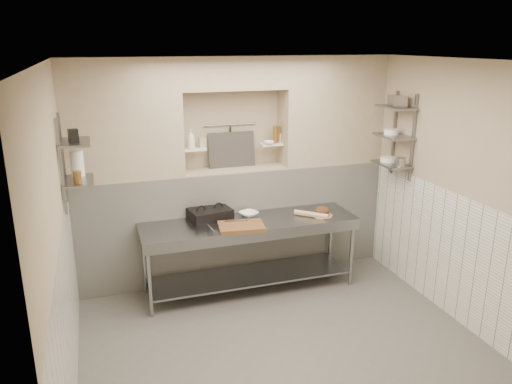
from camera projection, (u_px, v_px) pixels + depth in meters
name	position (u px, v px, depth m)	size (l,w,h in m)	color
floor	(282.00, 346.00, 5.14)	(4.00, 3.90, 0.10)	#5B5651
ceiling	(287.00, 55.00, 4.30)	(4.00, 3.90, 0.10)	silver
wall_left	(52.00, 239.00, 4.11)	(0.10, 3.90, 2.80)	tan
wall_right	(463.00, 194.00, 5.33)	(0.10, 3.90, 2.80)	tan
wall_back	(229.00, 165.00, 6.54)	(4.00, 0.10, 2.80)	tan
wall_front	(408.00, 321.00, 2.91)	(4.00, 0.10, 2.80)	tan
backwall_lower	(235.00, 222.00, 6.52)	(4.00, 0.40, 1.40)	white
alcove_sill	(234.00, 169.00, 6.31)	(1.30, 0.40, 0.02)	tan
backwall_pillar_left	(122.00, 120.00, 5.72)	(1.35, 0.40, 1.40)	tan
backwall_pillar_right	(331.00, 110.00, 6.51)	(1.35, 0.40, 1.40)	tan
backwall_header	(233.00, 73.00, 5.97)	(1.30, 0.40, 0.40)	tan
wainscot_left	(69.00, 313.00, 4.33)	(0.02, 3.90, 1.40)	white
wainscot_right	(450.00, 254.00, 5.52)	(0.02, 3.90, 1.40)	white
alcove_shelf_left	(194.00, 149.00, 6.08)	(0.28, 0.16, 0.03)	white
alcove_shelf_right	(271.00, 144.00, 6.38)	(0.28, 0.16, 0.03)	white
utensil_rail	(230.00, 125.00, 6.31)	(0.02, 0.02, 0.70)	gray
hanging_steel	(230.00, 138.00, 6.34)	(0.02, 0.02, 0.30)	black
splash_panel	(232.00, 150.00, 6.34)	(0.60, 0.02, 0.45)	#383330
shelf_rail_left_a	(63.00, 158.00, 5.16)	(0.03, 0.03, 0.95)	slate
shelf_rail_left_b	(61.00, 167.00, 4.79)	(0.03, 0.03, 0.95)	slate
wall_shelf_left_lower	(78.00, 181.00, 5.07)	(0.30, 0.50, 0.03)	slate
wall_shelf_left_upper	(74.00, 142.00, 4.96)	(0.30, 0.50, 0.03)	slate
shelf_rail_right_a	(394.00, 133.00, 6.32)	(0.03, 0.03, 1.05)	slate
shelf_rail_right_b	(413.00, 138.00, 5.95)	(0.03, 0.03, 1.05)	slate
wall_shelf_right_lower	(392.00, 164.00, 6.20)	(0.30, 0.50, 0.03)	slate
wall_shelf_right_mid	(394.00, 136.00, 6.10)	(0.30, 0.50, 0.03)	slate
wall_shelf_right_upper	(396.00, 107.00, 6.00)	(0.30, 0.50, 0.03)	slate
prep_table	(250.00, 241.00, 6.03)	(2.60, 0.70, 0.90)	gray
panini_press	(210.00, 214.00, 6.01)	(0.54, 0.43, 0.13)	black
cutting_board	(241.00, 227.00, 5.72)	(0.52, 0.36, 0.05)	brown
knife_blade	(236.00, 221.00, 5.83)	(0.27, 0.03, 0.01)	gray
tongs	(211.00, 228.00, 5.59)	(0.02, 0.02, 0.25)	gray
mixing_bowl	(249.00, 214.00, 6.13)	(0.22, 0.22, 0.05)	white
rolling_pin	(311.00, 214.00, 6.10)	(0.07, 0.07, 0.43)	#D6B481
bread_board	(322.00, 215.00, 6.14)	(0.25, 0.25, 0.01)	#D6B481
bread_loaf	(322.00, 211.00, 6.12)	(0.18, 0.18, 0.11)	#4C2D19
bottle_soap	(191.00, 139.00, 6.00)	(0.09, 0.09, 0.24)	white
jar_alcove	(202.00, 143.00, 6.10)	(0.08, 0.08, 0.12)	tan
bowl_alcove	(269.00, 143.00, 6.30)	(0.13, 0.13, 0.04)	white
condiment_a	(278.00, 134.00, 6.40)	(0.06, 0.06, 0.22)	brown
condiment_b	(275.00, 135.00, 6.35)	(0.05, 0.05, 0.22)	brown
condiment_c	(279.00, 138.00, 6.43)	(0.07, 0.07, 0.11)	white
jug_left	(77.00, 163.00, 5.17)	(0.14, 0.14, 0.27)	white
jar_left	(77.00, 177.00, 4.93)	(0.08, 0.08, 0.12)	brown
box_left_upper	(73.00, 136.00, 4.88)	(0.09, 0.09, 0.13)	black
bowl_right	(388.00, 159.00, 6.26)	(0.19, 0.19, 0.06)	white
canister_right	(401.00, 162.00, 6.00)	(0.11, 0.11, 0.11)	gray
bowl_right_mid	(391.00, 132.00, 6.14)	(0.18, 0.18, 0.07)	white
basket_right	(397.00, 101.00, 5.96)	(0.17, 0.21, 0.13)	gray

